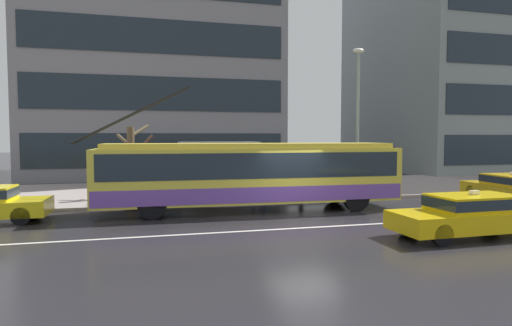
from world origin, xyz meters
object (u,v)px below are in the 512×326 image
taxi_oncoming_near (471,213)px  pedestrian_at_shelter (302,161)px  bus_shelter (218,156)px  taxi_cross_traffic (511,187)px  pedestrian_walking_past (265,166)px  pedestrian_approaching_curb (160,177)px  street_tree_bare (132,158)px  trolleybus (251,173)px  street_lamp (358,109)px

taxi_oncoming_near → pedestrian_at_shelter: pedestrian_at_shelter is taller
bus_shelter → taxi_oncoming_near: bearing=-56.8°
taxi_cross_traffic → pedestrian_walking_past: (-10.80, 3.45, 0.93)m
taxi_oncoming_near → pedestrian_approaching_curb: bearing=130.0°
bus_shelter → street_tree_bare: size_ratio=1.04×
pedestrian_at_shelter → taxi_oncoming_near: bearing=-81.6°
taxi_oncoming_near → pedestrian_at_shelter: size_ratio=2.36×
pedestrian_at_shelter → street_tree_bare: (-8.50, 0.32, 0.28)m
trolleybus → street_tree_bare: (-4.74, 4.37, 0.49)m
pedestrian_walking_past → street_lamp: bearing=-1.6°
bus_shelter → trolleybus: bearing=-75.2°
pedestrian_at_shelter → pedestrian_approaching_curb: pedestrian_at_shelter is taller
pedestrian_approaching_curb → pedestrian_walking_past: bearing=-18.0°
pedestrian_approaching_curb → pedestrian_walking_past: 5.06m
bus_shelter → street_tree_bare: bearing=162.3°
taxi_oncoming_near → bus_shelter: bearing=123.2°
taxi_cross_traffic → pedestrian_walking_past: size_ratio=2.49×
bus_shelter → pedestrian_at_shelter: size_ratio=1.82×
trolleybus → taxi_cross_traffic: (12.13, -0.80, -0.82)m
pedestrian_at_shelter → street_lamp: street_lamp is taller
pedestrian_walking_past → trolleybus: bearing=-116.6°
taxi_cross_traffic → taxi_oncoming_near: 8.72m
taxi_cross_traffic → pedestrian_at_shelter: bearing=149.9°
pedestrian_at_shelter → street_tree_bare: size_ratio=0.57×
pedestrian_at_shelter → street_tree_bare: bearing=177.9°
street_tree_bare → taxi_oncoming_near: bearing=-46.5°
taxi_oncoming_near → pedestrian_walking_past: 9.72m
bus_shelter → street_tree_bare: 4.11m
pedestrian_at_shelter → pedestrian_approaching_curb: bearing=178.8°
trolleybus → taxi_oncoming_near: size_ratio=2.74×
trolleybus → street_tree_bare: bearing=137.3°
street_lamp → street_tree_bare: 11.21m
taxi_cross_traffic → street_lamp: size_ratio=0.67×
taxi_cross_traffic → street_tree_bare: street_tree_bare is taller
taxi_oncoming_near → pedestrian_approaching_curb: 13.57m
trolleybus → bus_shelter: bearing=104.8°
pedestrian_approaching_curb → street_tree_bare: (-1.28, 0.17, 0.91)m
taxi_cross_traffic → pedestrian_at_shelter: (-8.37, 4.86, 1.03)m
pedestrian_walking_past → taxi_cross_traffic: bearing=-17.7°
pedestrian_at_shelter → street_tree_bare: 8.51m
pedestrian_approaching_curb → street_lamp: bearing=-10.0°
street_lamp → street_tree_bare: (-10.80, 1.86, -2.35)m
pedestrian_approaching_curb → street_tree_bare: street_tree_bare is taller
trolleybus → pedestrian_at_shelter: (3.76, 4.05, 0.22)m
bus_shelter → pedestrian_walking_past: bus_shelter is taller
pedestrian_approaching_curb → pedestrian_walking_past: size_ratio=0.84×
pedestrian_walking_past → street_lamp: street_lamp is taller
pedestrian_approaching_curb → street_lamp: size_ratio=0.23×
taxi_oncoming_near → street_tree_bare: street_tree_bare is taller
taxi_cross_traffic → bus_shelter: size_ratio=1.33×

